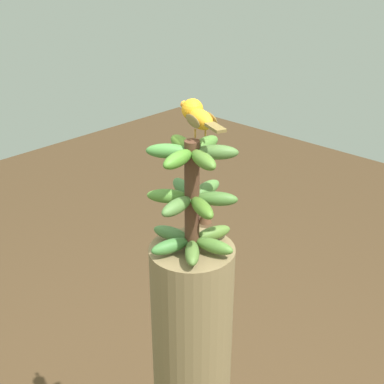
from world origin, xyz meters
TOP-DOWN VIEW (x-y plane):
  - banana_bunch at (-0.00, -0.00)m, footprint 0.26×0.26m
  - perched_bird at (0.02, -0.04)m, footprint 0.22×0.10m

SIDE VIEW (x-z plane):
  - banana_bunch at x=0.00m, z-range 1.24..1.57m
  - perched_bird at x=0.02m, z-range 1.58..1.67m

